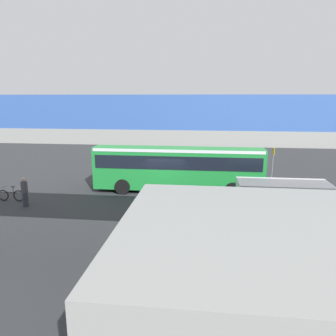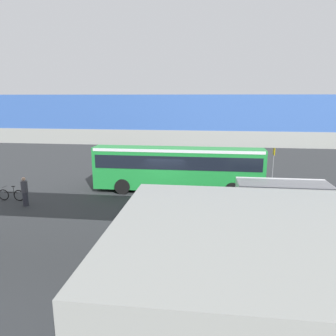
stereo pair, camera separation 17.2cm
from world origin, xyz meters
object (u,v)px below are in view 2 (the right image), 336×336
object	(u,v)px
bicycle_black	(11,195)
pedestrian	(25,192)
city_bus	(178,164)
traffic_sign	(273,159)
parked_van	(282,198)

from	to	relation	value
bicycle_black	pedestrian	distance (m)	1.74
city_bus	bicycle_black	world-z (taller)	city_bus
bicycle_black	traffic_sign	distance (m)	18.55
city_bus	pedestrian	world-z (taller)	city_bus
parked_van	bicycle_black	xyz separation A→B (m)	(16.37, -1.13, -0.81)
pedestrian	bicycle_black	bearing A→B (deg)	-29.08
city_bus	bicycle_black	bearing A→B (deg)	18.80
pedestrian	city_bus	bearing A→B (deg)	-154.02
bicycle_black	pedestrian	xyz separation A→B (m)	(-1.46, 0.81, 0.51)
city_bus	traffic_sign	world-z (taller)	city_bus
bicycle_black	pedestrian	world-z (taller)	pedestrian
parked_van	pedestrian	distance (m)	14.92
bicycle_black	city_bus	bearing A→B (deg)	-161.20
traffic_sign	city_bus	bearing A→B (deg)	22.53
pedestrian	traffic_sign	world-z (taller)	traffic_sign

